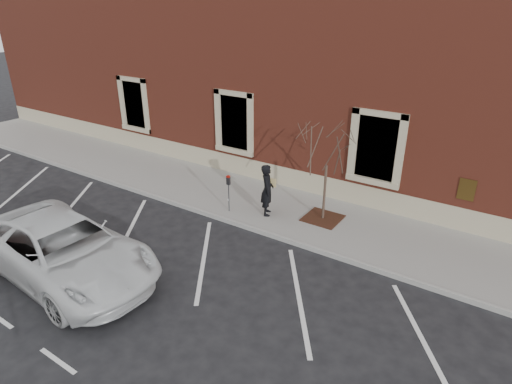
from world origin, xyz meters
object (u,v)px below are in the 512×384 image
Objects in this scene: sapling at (328,150)px; white_truck at (64,250)px; parking_meter at (229,187)px; man at (267,190)px.

sapling is 8.32m from white_truck.
sapling reaches higher than parking_meter.
sapling is at bearing -30.53° from white_truck.
man is 0.52× the size of sapling.
man is at bearing -156.76° from sapling.
sapling is (3.02, 1.33, 1.53)m from parking_meter.
white_truck is (-2.75, -5.98, -0.24)m from man.
sapling is (1.79, 0.77, 1.55)m from man.
parking_meter is at bearing 84.46° from man.
white_truck is at bearing -123.92° from sapling.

